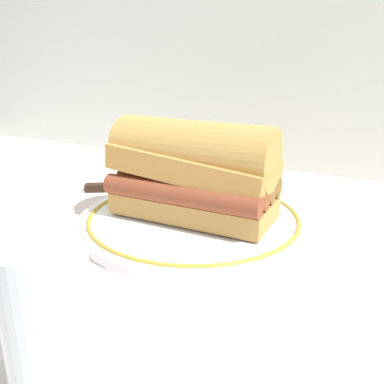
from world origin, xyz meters
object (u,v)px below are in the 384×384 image
plate (192,220)px  butter_knife (82,189)px  sausage_sandwich (192,170)px  drinking_glass (48,320)px

plate → butter_knife: plate is taller
sausage_sandwich → butter_knife: size_ratio=1.48×
sausage_sandwich → drinking_glass: 0.28m
drinking_glass → sausage_sandwich: bearing=95.8°
plate → drinking_glass: (0.03, -0.27, 0.04)m
drinking_glass → plate: bearing=95.8°
plate → sausage_sandwich: bearing=83.3°
sausage_sandwich → drinking_glass: (0.03, -0.27, -0.03)m
drinking_glass → butter_knife: (-0.24, 0.32, -0.04)m
sausage_sandwich → drinking_glass: sausage_sandwich is taller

